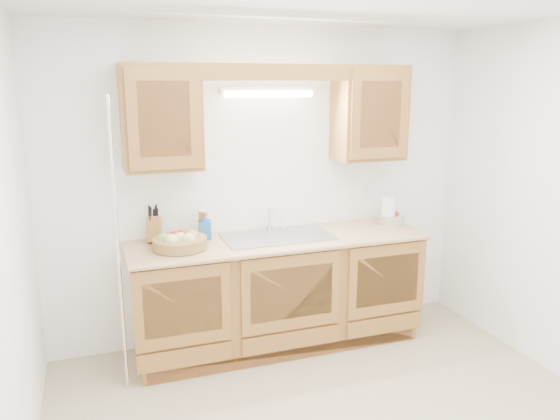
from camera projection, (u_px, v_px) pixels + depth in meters
name	position (u px, v px, depth m)	size (l,w,h in m)	color
room	(348.00, 233.00, 3.04)	(3.52, 3.50, 2.50)	tan
base_cabinets	(278.00, 293.00, 4.33)	(2.20, 0.60, 0.86)	#A67030
countertop	(278.00, 240.00, 4.21)	(2.30, 0.63, 0.04)	tan
upper_cabinet_left	(161.00, 118.00, 3.87)	(0.55, 0.33, 0.75)	#A67030
upper_cabinet_right	(369.00, 113.00, 4.40)	(0.55, 0.33, 0.75)	#A67030
valance	(278.00, 72.00, 3.93)	(2.20, 0.05, 0.12)	#A67030
fluorescent_fixture	(268.00, 92.00, 4.17)	(0.76, 0.08, 0.08)	white
sink	(278.00, 246.00, 4.24)	(0.84, 0.46, 0.36)	#9E9EA3
wire_shelf_pole	(118.00, 250.00, 3.57)	(0.03, 0.03, 2.00)	silver
outlet_plate	(370.00, 191.00, 4.74)	(0.08, 0.01, 0.12)	white
fruit_basket	(180.00, 241.00, 3.92)	(0.41, 0.41, 0.12)	olive
knife_block	(154.00, 228.00, 4.08)	(0.14, 0.18, 0.29)	#A67030
orange_canister	(203.00, 223.00, 4.20)	(0.08, 0.08, 0.22)	#D6660B
soap_bottle	(205.00, 226.00, 4.16)	(0.09, 0.10, 0.21)	#2257AA
sponge	(203.00, 235.00, 4.27)	(0.11, 0.09, 0.02)	#CC333F
paper_towel	(388.00, 211.00, 4.56)	(0.14, 0.14, 0.29)	silver
apple_bowl	(391.00, 218.00, 4.60)	(0.23, 0.23, 0.12)	silver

